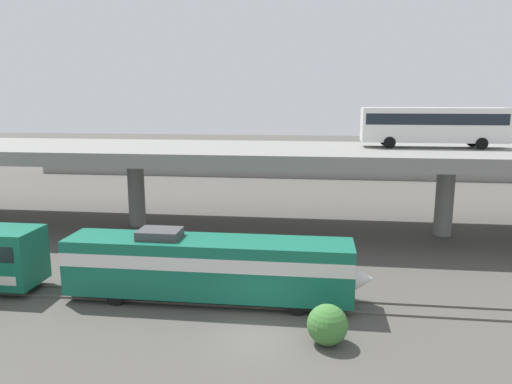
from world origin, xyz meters
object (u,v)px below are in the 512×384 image
(parked_car_0, at_px, (369,159))
(train_locomotive, at_px, (222,265))
(transit_bus_on_overpass, at_px, (433,124))
(parked_car_1, at_px, (310,156))
(parked_car_2, at_px, (460,160))
(parked_car_3, at_px, (372,157))

(parked_car_0, bearing_deg, train_locomotive, -105.08)
(transit_bus_on_overpass, relative_size, parked_car_1, 2.82)
(parked_car_1, distance_m, parked_car_2, 22.48)
(parked_car_1, height_order, parked_car_2, same)
(transit_bus_on_overpass, xyz_separation_m, parked_car_0, (-1.88, 31.22, -7.03))
(parked_car_0, height_order, parked_car_2, same)
(transit_bus_on_overpass, distance_m, parked_car_3, 34.48)
(transit_bus_on_overpass, bearing_deg, parked_car_3, -87.81)
(parked_car_1, relative_size, parked_car_2, 0.98)
(parked_car_2, bearing_deg, transit_bus_on_overpass, -109.82)
(parked_car_3, bearing_deg, transit_bus_on_overpass, -87.81)
(parked_car_2, distance_m, parked_car_3, 12.91)
(train_locomotive, relative_size, parked_car_3, 4.03)
(transit_bus_on_overpass, height_order, parked_car_0, transit_bus_on_overpass)
(transit_bus_on_overpass, bearing_deg, parked_car_2, -109.82)
(parked_car_1, xyz_separation_m, parked_car_2, (22.35, -2.39, -0.00))
(transit_bus_on_overpass, bearing_deg, parked_car_1, -72.38)
(train_locomotive, xyz_separation_m, parked_car_2, (26.49, 49.30, 0.19))
(train_locomotive, bearing_deg, parked_car_0, 74.92)
(transit_bus_on_overpass, height_order, parked_car_3, transit_bus_on_overpass)
(parked_car_0, bearing_deg, parked_car_3, 76.69)
(transit_bus_on_overpass, bearing_deg, parked_car_0, -86.55)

